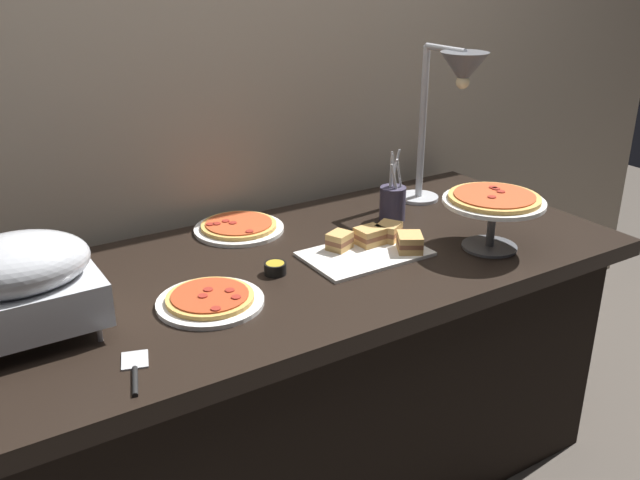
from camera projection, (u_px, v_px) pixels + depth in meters
ground_plane at (305, 474)px, 2.25m from camera, size 8.00×8.00×0.00m
back_wall at (219, 78)px, 2.18m from camera, size 4.40×0.04×2.40m
buffet_table at (303, 373)px, 2.10m from camera, size 1.90×0.84×0.76m
chafing_dish at (20, 282)px, 1.51m from camera, size 0.33×0.25×0.25m
heat_lamp at (455, 86)px, 2.17m from camera, size 0.15×0.32×0.53m
pizza_plate_front at (239, 227)px, 2.16m from camera, size 0.28×0.28×0.03m
pizza_plate_center at (210, 300)px, 1.71m from camera, size 0.27×0.27×0.03m
pizza_plate_raised_stand at (494, 205)px, 1.99m from camera, size 0.29×0.29×0.17m
sandwich_platter at (373, 245)px, 2.01m from camera, size 0.35×0.22×0.06m
sauce_cup_near at (275, 268)px, 1.87m from camera, size 0.06×0.06×0.03m
utensil_holder at (393, 202)px, 2.23m from camera, size 0.08×0.08×0.23m
serving_spatula at (135, 370)px, 1.44m from camera, size 0.09×0.17×0.01m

